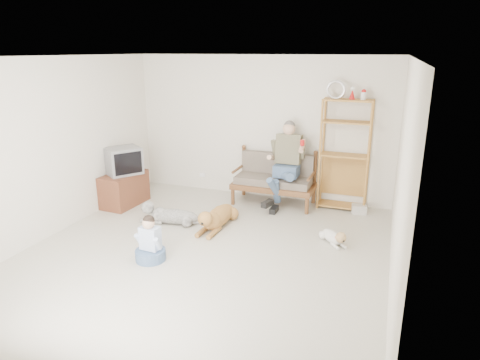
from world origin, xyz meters
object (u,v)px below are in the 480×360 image
at_px(loveseat, 275,178).
at_px(tv_stand, 124,189).
at_px(golden_retriever, 216,217).
at_px(etagere, 344,154).

bearing_deg(loveseat, tv_stand, -157.45).
xyz_separation_m(loveseat, golden_retriever, (-0.58, -1.45, -0.32)).
height_order(loveseat, golden_retriever, loveseat).
height_order(loveseat, tv_stand, loveseat).
distance_m(loveseat, etagere, 1.34).
bearing_deg(loveseat, golden_retriever, -110.95).
bearing_deg(golden_retriever, etagere, 43.46).
relative_size(loveseat, golden_retriever, 1.12).
bearing_deg(tv_stand, loveseat, 25.50).
bearing_deg(golden_retriever, loveseat, 70.35).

